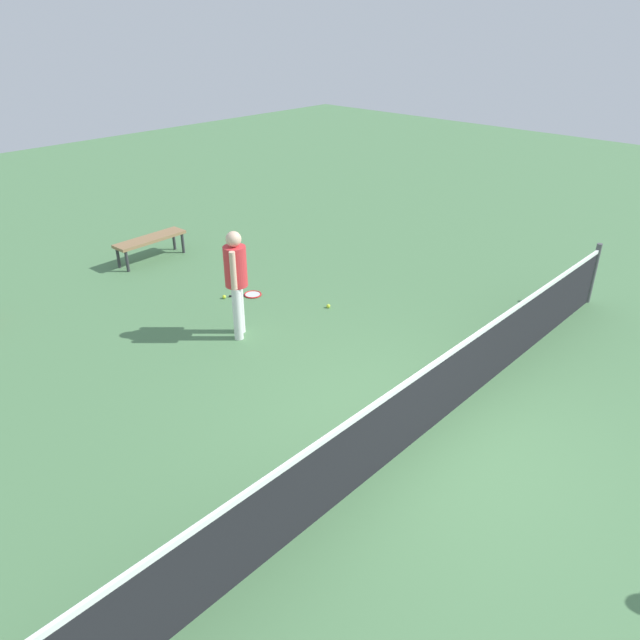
{
  "coord_description": "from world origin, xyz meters",
  "views": [
    {
      "loc": [
        5.07,
        3.02,
        4.53
      ],
      "look_at": [
        -0.04,
        -1.75,
        0.9
      ],
      "focal_mm": 33.59,
      "sensor_mm": 36.0,
      "label": 1
    }
  ],
  "objects_px": {
    "player_near_side": "(236,276)",
    "courtside_bench": "(150,241)",
    "tennis_ball_midcourt": "(328,306)",
    "tennis_ball_near_player": "(465,357)",
    "tennis_ball_by_net": "(224,297)",
    "tennis_racket_near_player": "(251,295)"
  },
  "relations": [
    {
      "from": "tennis_ball_near_player",
      "to": "courtside_bench",
      "type": "relative_size",
      "value": 0.04
    },
    {
      "from": "player_near_side",
      "to": "tennis_racket_near_player",
      "type": "relative_size",
      "value": 2.96
    },
    {
      "from": "tennis_ball_near_player",
      "to": "tennis_ball_by_net",
      "type": "height_order",
      "value": "same"
    },
    {
      "from": "tennis_racket_near_player",
      "to": "tennis_ball_by_net",
      "type": "bearing_deg",
      "value": -30.29
    },
    {
      "from": "player_near_side",
      "to": "courtside_bench",
      "type": "distance_m",
      "value": 3.88
    },
    {
      "from": "tennis_racket_near_player",
      "to": "tennis_ball_near_player",
      "type": "xyz_separation_m",
      "value": [
        -0.66,
        3.95,
        0.02
      ]
    },
    {
      "from": "tennis_racket_near_player",
      "to": "tennis_ball_by_net",
      "type": "relative_size",
      "value": 8.7
    },
    {
      "from": "tennis_ball_near_player",
      "to": "tennis_ball_by_net",
      "type": "bearing_deg",
      "value": -75.54
    },
    {
      "from": "tennis_ball_midcourt",
      "to": "tennis_ball_near_player",
      "type": "bearing_deg",
      "value": 92.18
    },
    {
      "from": "player_near_side",
      "to": "tennis_ball_midcourt",
      "type": "height_order",
      "value": "player_near_side"
    },
    {
      "from": "tennis_ball_by_net",
      "to": "tennis_ball_near_player",
      "type": "bearing_deg",
      "value": 104.46
    },
    {
      "from": "player_near_side",
      "to": "tennis_ball_by_net",
      "type": "distance_m",
      "value": 1.71
    },
    {
      "from": "player_near_side",
      "to": "tennis_ball_near_player",
      "type": "bearing_deg",
      "value": 120.66
    },
    {
      "from": "tennis_ball_midcourt",
      "to": "player_near_side",
      "type": "bearing_deg",
      "value": -12.33
    },
    {
      "from": "tennis_racket_near_player",
      "to": "tennis_ball_near_player",
      "type": "distance_m",
      "value": 4.0
    },
    {
      "from": "player_near_side",
      "to": "courtside_bench",
      "type": "relative_size",
      "value": 1.12
    },
    {
      "from": "player_near_side",
      "to": "tennis_ball_near_player",
      "type": "distance_m",
      "value": 3.58
    },
    {
      "from": "tennis_ball_midcourt",
      "to": "courtside_bench",
      "type": "bearing_deg",
      "value": -78.76
    },
    {
      "from": "tennis_ball_by_net",
      "to": "courtside_bench",
      "type": "relative_size",
      "value": 0.04
    },
    {
      "from": "tennis_racket_near_player",
      "to": "tennis_ball_by_net",
      "type": "distance_m",
      "value": 0.48
    },
    {
      "from": "tennis_ball_by_net",
      "to": "tennis_ball_midcourt",
      "type": "distance_m",
      "value": 1.87
    },
    {
      "from": "courtside_bench",
      "to": "tennis_racket_near_player",
      "type": "bearing_deg",
      "value": 95.18
    }
  ]
}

